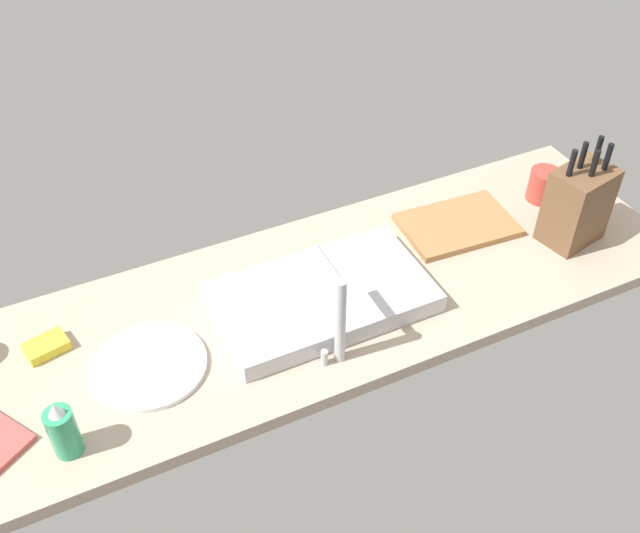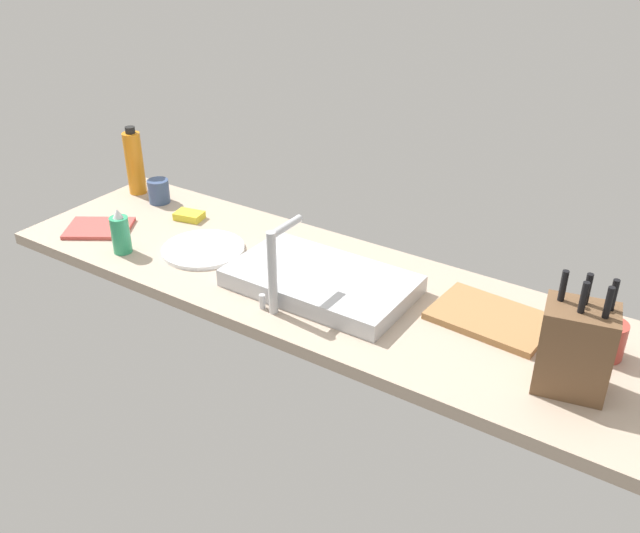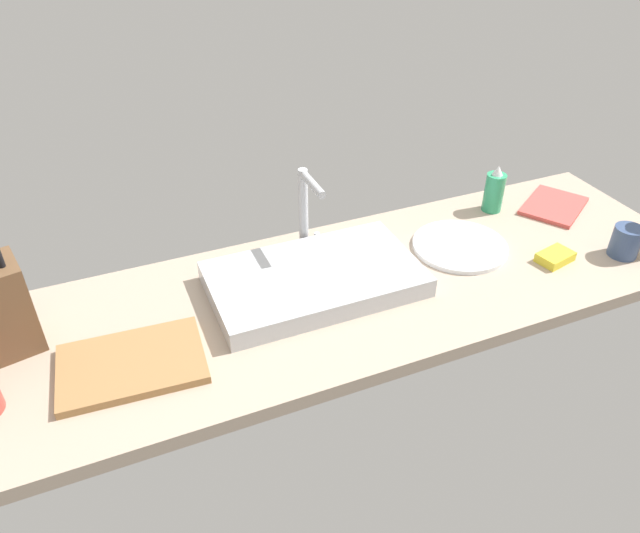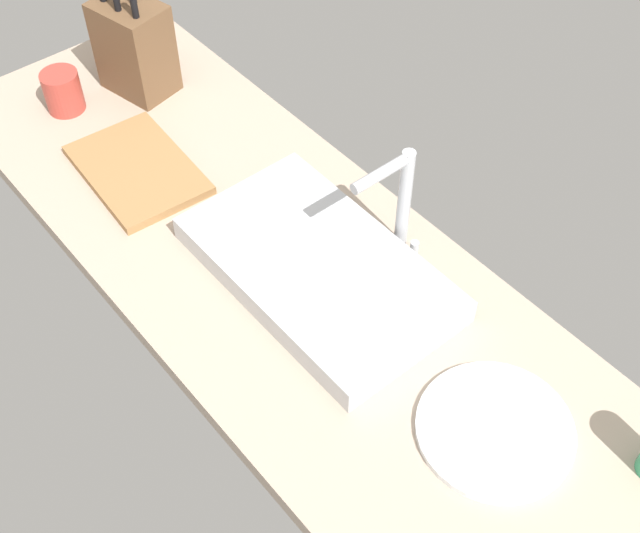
{
  "view_description": "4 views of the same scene",
  "coord_description": "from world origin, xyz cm",
  "views": [
    {
      "loc": [
        49.54,
        113.2,
        126.15
      ],
      "look_at": [
        -5.8,
        -2.29,
        10.3
      ],
      "focal_mm": 41.59,
      "sensor_mm": 36.0,
      "label": 1
    },
    {
      "loc": [
        -92.63,
        138.4,
        100.92
      ],
      "look_at": [
        -2.4,
        1.55,
        9.31
      ],
      "focal_mm": 38.96,
      "sensor_mm": 36.0,
      "label": 2
    },
    {
      "loc": [
        -46.72,
        -102.33,
        90.25
      ],
      "look_at": [
        -3.13,
        1.37,
        10.56
      ],
      "focal_mm": 33.55,
      "sensor_mm": 36.0,
      "label": 3
    },
    {
      "loc": [
        71.41,
        -58.96,
        118.78
      ],
      "look_at": [
        0.75,
        -0.27,
        12.93
      ],
      "focal_mm": 47.2,
      "sensor_mm": 36.0,
      "label": 4
    }
  ],
  "objects": [
    {
      "name": "dish_sponge",
      "position": [
        56.73,
        -10.26,
        4.7
      ],
      "size": [
        10.08,
        7.79,
        2.4
      ],
      "primitive_type": "cube",
      "rotation": [
        0.0,
        0.0,
        0.22
      ],
      "color": "yellow",
      "rests_on": "countertop_slab"
    },
    {
      "name": "cutting_board",
      "position": [
        -48.09,
        -7.27,
        4.4
      ],
      "size": [
        30.03,
        21.26,
        1.8
      ],
      "primitive_type": "cube",
      "rotation": [
        0.0,
        0.0,
        -0.07
      ],
      "color": "#9E7042",
      "rests_on": "countertop_slab"
    },
    {
      "name": "sink_basin",
      "position": [
        -3.77,
        3.11,
        5.94
      ],
      "size": [
        49.37,
        28.67,
        4.88
      ],
      "primitive_type": "cube",
      "color": "#B7BABF",
      "rests_on": "countertop_slab"
    },
    {
      "name": "faucet",
      "position": [
        0.34,
        17.99,
        17.13
      ],
      "size": [
        5.5,
        13.39,
        22.93
      ],
      "color": "#B7BABF",
      "rests_on": "countertop_slab"
    },
    {
      "name": "soap_bottle",
      "position": [
        57.54,
        17.69,
        9.6
      ],
      "size": [
        5.56,
        5.56,
        14.02
      ],
      "color": "#2D9966",
      "rests_on": "countertop_slab"
    },
    {
      "name": "countertop_slab",
      "position": [
        0.0,
        0.0,
        1.75
      ],
      "size": [
        190.86,
        56.32,
        3.5
      ],
      "primitive_type": "cube",
      "color": "tan",
      "rests_on": "ground"
    },
    {
      "name": "coffee_mug",
      "position": [
        74.61,
        -14.78,
        7.56
      ],
      "size": [
        7.21,
        7.21,
        8.12
      ],
      "primitive_type": "cylinder",
      "color": "#384C75",
      "rests_on": "countertop_slab"
    },
    {
      "name": "dinner_plate",
      "position": [
        37.88,
        4.13,
        4.1
      ],
      "size": [
        24.72,
        24.72,
        1.2
      ],
      "primitive_type": "cylinder",
      "color": "white",
      "rests_on": "countertop_slab"
    },
    {
      "name": "dish_towel",
      "position": [
        75.12,
        11.58,
        4.1
      ],
      "size": [
        24.59,
        23.04,
        1.2
      ],
      "primitive_type": "cube",
      "rotation": [
        0.0,
        0.0,
        0.57
      ],
      "color": "#CC4C47",
      "rests_on": "countertop_slab"
    }
  ]
}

